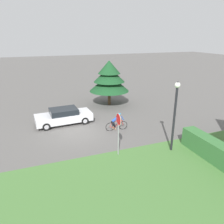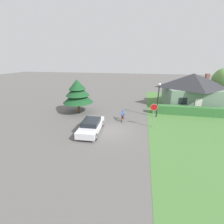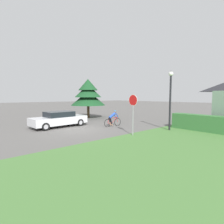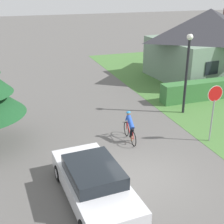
{
  "view_description": "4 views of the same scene",
  "coord_description": "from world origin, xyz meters",
  "px_view_note": "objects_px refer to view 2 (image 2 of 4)",
  "views": [
    {
      "loc": [
        15.41,
        -2.93,
        7.13
      ],
      "look_at": [
        -0.33,
        3.02,
        1.22
      ],
      "focal_mm": 35.0,
      "sensor_mm": 36.0,
      "label": 1
    },
    {
      "loc": [
        2.76,
        -14.28,
        7.28
      ],
      "look_at": [
        -0.74,
        2.91,
        1.1
      ],
      "focal_mm": 24.0,
      "sensor_mm": 36.0,
      "label": 2
    },
    {
      "loc": [
        12.07,
        -7.01,
        2.65
      ],
      "look_at": [
        -0.56,
        3.98,
        1.13
      ],
      "focal_mm": 28.0,
      "sensor_mm": 36.0,
      "label": 3
    },
    {
      "loc": [
        -4.61,
        -9.25,
        6.95
      ],
      "look_at": [
        -0.01,
        3.9,
        1.22
      ],
      "focal_mm": 50.0,
      "sensor_mm": 36.0,
      "label": 4
    }
  ],
  "objects_px": {
    "cottage_house": "(191,90)",
    "street_lamp": "(158,96)",
    "stop_sign": "(154,111)",
    "sedan_left_lane": "(91,126)",
    "cyclist": "(123,115)",
    "conifer_tall_near": "(78,93)"
  },
  "relations": [
    {
      "from": "cottage_house",
      "to": "street_lamp",
      "type": "height_order",
      "value": "cottage_house"
    },
    {
      "from": "stop_sign",
      "to": "sedan_left_lane",
      "type": "bearing_deg",
      "value": 21.82
    },
    {
      "from": "cottage_house",
      "to": "stop_sign",
      "type": "distance_m",
      "value": 11.5
    },
    {
      "from": "cyclist",
      "to": "stop_sign",
      "type": "relative_size",
      "value": 0.65
    },
    {
      "from": "cyclist",
      "to": "conifer_tall_near",
      "type": "height_order",
      "value": "conifer_tall_near"
    },
    {
      "from": "stop_sign",
      "to": "conifer_tall_near",
      "type": "distance_m",
      "value": 10.67
    },
    {
      "from": "cyclist",
      "to": "street_lamp",
      "type": "xyz_separation_m",
      "value": [
        4.25,
        2.19,
        2.21
      ]
    },
    {
      "from": "stop_sign",
      "to": "conifer_tall_near",
      "type": "xyz_separation_m",
      "value": [
        -10.17,
        3.1,
        0.94
      ]
    },
    {
      "from": "cottage_house",
      "to": "stop_sign",
      "type": "relative_size",
      "value": 3.21
    },
    {
      "from": "cottage_house",
      "to": "stop_sign",
      "type": "xyz_separation_m",
      "value": [
        -6.26,
        -9.61,
        -0.76
      ]
    },
    {
      "from": "conifer_tall_near",
      "to": "sedan_left_lane",
      "type": "bearing_deg",
      "value": -55.56
    },
    {
      "from": "sedan_left_lane",
      "to": "cyclist",
      "type": "distance_m",
      "value": 4.65
    },
    {
      "from": "cottage_house",
      "to": "cyclist",
      "type": "relative_size",
      "value": 4.92
    },
    {
      "from": "stop_sign",
      "to": "conifer_tall_near",
      "type": "height_order",
      "value": "conifer_tall_near"
    },
    {
      "from": "sedan_left_lane",
      "to": "street_lamp",
      "type": "distance_m",
      "value": 9.47
    },
    {
      "from": "cyclist",
      "to": "stop_sign",
      "type": "distance_m",
      "value": 4.01
    },
    {
      "from": "cyclist",
      "to": "conifer_tall_near",
      "type": "bearing_deg",
      "value": 78.71
    },
    {
      "from": "stop_sign",
      "to": "street_lamp",
      "type": "bearing_deg",
      "value": -99.51
    },
    {
      "from": "sedan_left_lane",
      "to": "street_lamp",
      "type": "xyz_separation_m",
      "value": [
        7.09,
        5.87,
        2.22
      ]
    },
    {
      "from": "sedan_left_lane",
      "to": "cottage_house",
      "type": "bearing_deg",
      "value": -49.82
    },
    {
      "from": "cottage_house",
      "to": "stop_sign",
      "type": "height_order",
      "value": "cottage_house"
    },
    {
      "from": "cottage_house",
      "to": "cyclist",
      "type": "height_order",
      "value": "cottage_house"
    }
  ]
}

